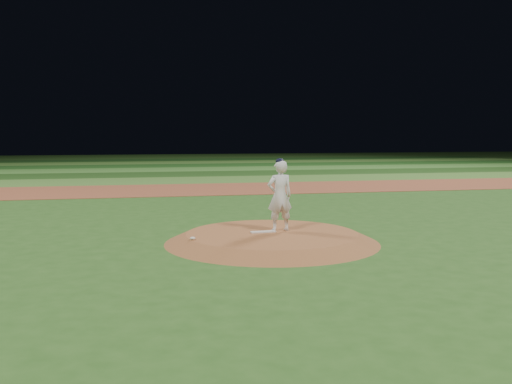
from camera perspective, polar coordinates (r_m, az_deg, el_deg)
ground at (r=14.72m, az=1.60°, el=-5.06°), size 120.00×120.00×0.00m
infield_dirt_band at (r=28.39m, az=-4.95°, el=0.29°), size 70.00×6.00×0.02m
outfield_stripe_0 at (r=33.83m, az=-6.06°, el=1.19°), size 70.00×5.00×0.02m
outfield_stripe_1 at (r=38.80m, az=-6.80°, el=1.80°), size 70.00×5.00×0.02m
outfield_stripe_2 at (r=43.77m, az=-7.38°, el=2.26°), size 70.00×5.00×0.02m
outfield_stripe_3 at (r=48.75m, az=-7.83°, el=2.63°), size 70.00×5.00×0.02m
outfield_stripe_4 at (r=53.73m, az=-8.20°, el=2.94°), size 70.00×5.00×0.02m
outfield_stripe_5 at (r=58.71m, az=-8.51°, el=3.19°), size 70.00×5.00×0.02m
pitchers_mound at (r=14.69m, az=1.60°, el=-4.58°), size 5.50×5.50×0.25m
pitching_rubber at (r=14.73m, az=0.72°, el=-4.00°), size 0.66×0.21×0.03m
rosin_bag at (r=13.81m, az=-6.35°, el=-4.62°), size 0.13×0.13×0.07m
pitcher_on_mound at (r=14.83m, az=2.39°, el=-0.34°), size 0.72×0.51×1.90m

